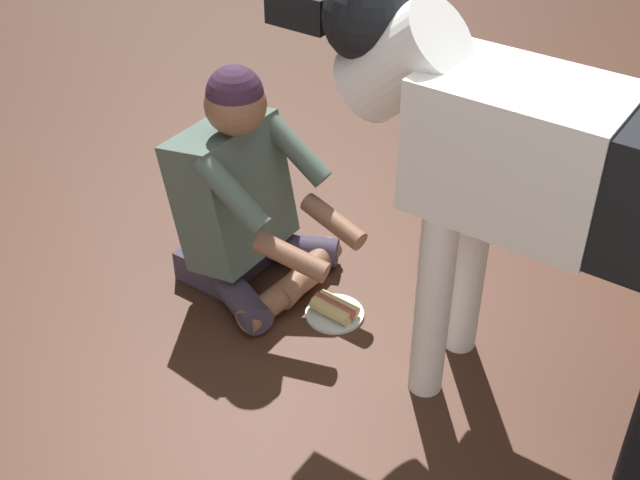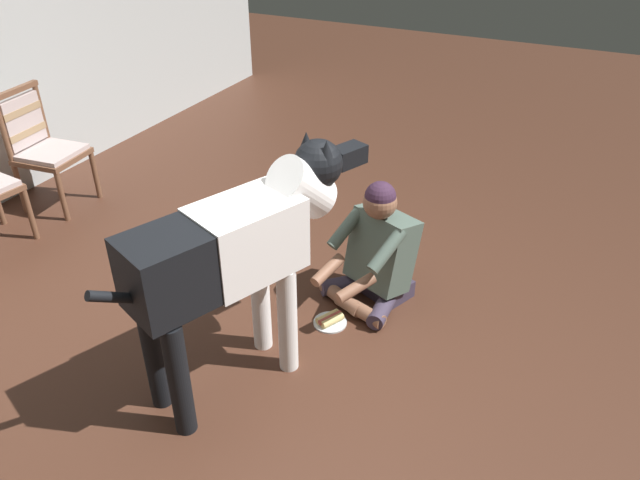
% 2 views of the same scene
% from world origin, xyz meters
% --- Properties ---
extents(ground_plane, '(16.19, 16.19, 0.00)m').
position_xyz_m(ground_plane, '(0.00, 0.00, 0.00)').
color(ground_plane, '#44271B').
extents(person_sitting_on_floor, '(0.73, 0.61, 0.85)m').
position_xyz_m(person_sitting_on_floor, '(0.77, -0.17, 0.35)').
color(person_sitting_on_floor, '#3A3043').
rests_on(person_sitting_on_floor, ground).
extents(large_dog, '(1.54, 0.75, 1.29)m').
position_xyz_m(large_dog, '(-0.18, 0.22, 0.83)').
color(large_dog, white).
rests_on(large_dog, ground).
extents(hot_dog_on_plate, '(0.21, 0.21, 0.06)m').
position_xyz_m(hot_dog_on_plate, '(0.41, -0.02, 0.03)').
color(hot_dog_on_plate, silver).
rests_on(hot_dog_on_plate, ground).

